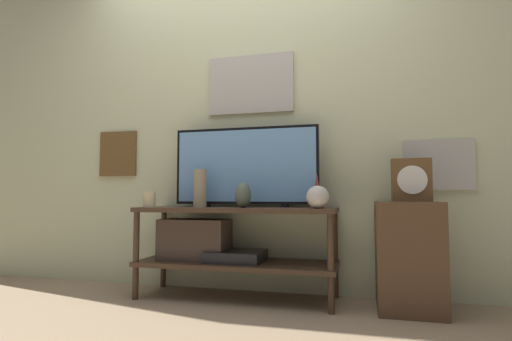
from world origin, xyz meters
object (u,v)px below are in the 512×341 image
(television, at_px, (245,166))
(vase_urn_stoneware, at_px, (243,195))
(candle_jar, at_px, (149,199))
(vase_tall_ceramic, at_px, (200,188))
(vase_round_glass, at_px, (318,197))
(vase_slim_bronze, at_px, (317,190))
(mantel_clock, at_px, (411,180))

(television, distance_m, vase_urn_stoneware, 0.29)
(candle_jar, bearing_deg, vase_tall_ceramic, 16.39)
(television, height_order, vase_round_glass, television)
(vase_urn_stoneware, distance_m, candle_jar, 0.65)
(vase_slim_bronze, xyz_separation_m, mantel_clock, (0.57, 0.02, 0.06))
(television, relative_size, vase_slim_bronze, 4.57)
(vase_urn_stoneware, xyz_separation_m, vase_tall_ceramic, (-0.33, 0.07, 0.05))
(mantel_clock, bearing_deg, candle_jar, -174.74)
(vase_slim_bronze, bearing_deg, television, 170.94)
(vase_urn_stoneware, xyz_separation_m, mantel_clock, (1.02, 0.13, 0.09))
(television, relative_size, mantel_clock, 3.90)
(candle_jar, distance_m, mantel_clock, 1.69)
(television, xyz_separation_m, vase_tall_ceramic, (-0.28, -0.12, -0.16))
(vase_urn_stoneware, relative_size, vase_tall_ceramic, 0.63)
(vase_slim_bronze, height_order, mantel_clock, mantel_clock)
(candle_jar, height_order, mantel_clock, mantel_clock)
(vase_round_glass, xyz_separation_m, candle_jar, (-1.13, 0.03, -0.02))
(television, height_order, vase_slim_bronze, television)
(vase_round_glass, bearing_deg, candle_jar, 178.70)
(vase_tall_ceramic, relative_size, candle_jar, 2.43)
(vase_urn_stoneware, relative_size, candle_jar, 1.54)
(television, distance_m, mantel_clock, 1.07)
(vase_tall_ceramic, height_order, candle_jar, vase_tall_ceramic)
(vase_round_glass, height_order, candle_jar, vase_round_glass)
(vase_slim_bronze, xyz_separation_m, vase_urn_stoneware, (-0.46, -0.12, -0.03))
(vase_round_glass, bearing_deg, vase_urn_stoneware, 174.30)
(mantel_clock, bearing_deg, vase_slim_bronze, -178.40)
(vase_tall_ceramic, bearing_deg, vase_round_glass, -8.58)
(candle_jar, bearing_deg, vase_urn_stoneware, 1.93)
(vase_slim_bronze, height_order, vase_urn_stoneware, vase_slim_bronze)
(vase_slim_bronze, xyz_separation_m, candle_jar, (-1.11, -0.14, -0.06))
(vase_slim_bronze, bearing_deg, candle_jar, -172.89)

